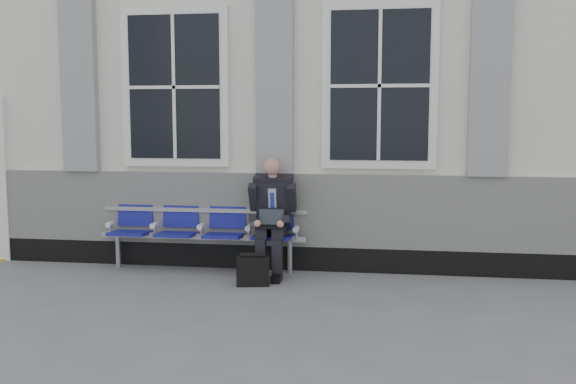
# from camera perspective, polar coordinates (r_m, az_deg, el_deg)

# --- Properties ---
(ground) EXTENTS (70.00, 70.00, 0.00)m
(ground) POSITION_cam_1_polar(r_m,az_deg,el_deg) (6.55, 4.60, -10.07)
(ground) COLOR slate
(ground) RESTS_ON ground
(station_building) EXTENTS (14.40, 4.40, 4.49)m
(station_building) POSITION_cam_1_polar(r_m,az_deg,el_deg) (9.75, 6.04, 8.61)
(station_building) COLOR silver
(station_building) RESTS_ON ground
(bench) EXTENTS (2.60, 0.47, 0.91)m
(bench) POSITION_cam_1_polar(r_m,az_deg,el_deg) (8.01, -7.62, -2.97)
(bench) COLOR #9EA0A3
(bench) RESTS_ON ground
(businessman) EXTENTS (0.56, 0.76, 1.41)m
(businessman) POSITION_cam_1_polar(r_m,az_deg,el_deg) (7.65, -1.41, -1.78)
(businessman) COLOR black
(businessman) RESTS_ON ground
(briefcase) EXTENTS (0.39, 0.22, 0.37)m
(briefcase) POSITION_cam_1_polar(r_m,az_deg,el_deg) (7.26, -3.14, -6.98)
(briefcase) COLOR black
(briefcase) RESTS_ON ground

